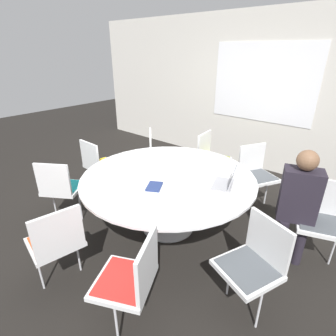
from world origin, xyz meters
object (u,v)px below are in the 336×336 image
(chair_3, at_px, (158,151))
(chair_6, at_px, (56,239))
(chair_0, at_px, (320,215))
(chair_1, at_px, (256,171))
(spiral_notebook, at_px, (154,186))
(chair_4, at_px, (98,162))
(chair_7, at_px, (132,276))
(chair_2, at_px, (211,155))
(chair_8, at_px, (254,260))
(laptop, at_px, (227,181))
(chair_5, at_px, (61,186))
(person_0, at_px, (299,199))

(chair_3, bearing_deg, chair_6, -24.51)
(chair_0, relative_size, chair_6, 1.00)
(chair_1, xyz_separation_m, spiral_notebook, (-0.52, -1.52, 0.20))
(chair_4, xyz_separation_m, chair_7, (1.98, -1.16, 0.00))
(chair_6, distance_m, spiral_notebook, 1.07)
(chair_6, bearing_deg, chair_2, 11.41)
(chair_7, xyz_separation_m, chair_8, (0.63, 0.75, 0.00))
(chair_0, bearing_deg, chair_8, 56.90)
(chair_1, relative_size, laptop, 2.36)
(chair_2, bearing_deg, chair_6, -5.65)
(chair_5, xyz_separation_m, chair_7, (1.74, -0.41, 0.00))
(chair_1, relative_size, chair_7, 1.00)
(chair_7, bearing_deg, chair_5, 51.29)
(chair_5, bearing_deg, chair_3, 53.74)
(chair_6, bearing_deg, laptop, -17.35)
(spiral_notebook, bearing_deg, chair_0, 31.94)
(chair_1, xyz_separation_m, chair_7, (0.05, -2.39, 0.00))
(chair_2, height_order, person_0, person_0)
(chair_3, distance_m, person_0, 2.37)
(chair_2, height_order, laptop, laptop)
(chair_3, relative_size, chair_6, 1.00)
(chair_4, bearing_deg, laptop, 8.96)
(chair_4, bearing_deg, chair_6, -46.59)
(chair_5, bearing_deg, laptop, -2.52)
(chair_3, height_order, chair_8, same)
(chair_3, xyz_separation_m, person_0, (2.31, -0.47, 0.19))
(spiral_notebook, bearing_deg, chair_7, -56.89)
(chair_2, relative_size, chair_7, 1.00)
(chair_0, xyz_separation_m, chair_7, (-0.89, -1.78, 0.00))
(spiral_notebook, bearing_deg, chair_1, 71.01)
(chair_6, distance_m, chair_8, 1.71)
(chair_1, relative_size, chair_3, 1.00)
(chair_0, xyz_separation_m, person_0, (-0.20, -0.16, 0.19))
(chair_6, height_order, chair_8, same)
(chair_2, relative_size, laptop, 2.36)
(chair_2, xyz_separation_m, chair_8, (1.48, -1.76, 0.00))
(chair_3, distance_m, laptop, 1.79)
(chair_3, distance_m, chair_7, 2.65)
(chair_0, distance_m, chair_6, 2.58)
(chair_3, relative_size, chair_4, 1.00)
(chair_4, height_order, chair_7, same)
(laptop, bearing_deg, chair_3, -132.21)
(chair_6, bearing_deg, chair_4, 52.36)
(chair_5, bearing_deg, person_0, -5.64)
(chair_4, bearing_deg, chair_3, 70.80)
(chair_0, relative_size, chair_2, 1.00)
(chair_4, distance_m, chair_8, 2.65)
(chair_6, xyz_separation_m, person_0, (1.51, 1.77, 0.19))
(chair_7, relative_size, person_0, 0.71)
(chair_7, xyz_separation_m, person_0, (0.69, 1.63, 0.19))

